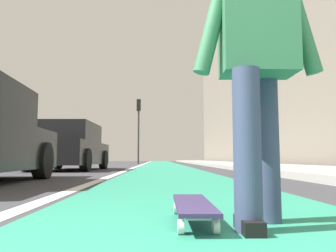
% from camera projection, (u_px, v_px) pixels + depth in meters
% --- Properties ---
extents(ground_plane, '(80.00, 80.00, 0.00)m').
position_uv_depth(ground_plane, '(167.00, 170.00, 10.60)').
color(ground_plane, '#38383D').
extents(bike_lane_paint, '(56.00, 2.18, 0.00)m').
position_uv_depth(bike_lane_paint, '(162.00, 164.00, 24.53)').
color(bike_lane_paint, '#288466').
rests_on(bike_lane_paint, ground).
extents(lane_stripe_white, '(52.00, 0.16, 0.01)m').
position_uv_depth(lane_stripe_white, '(142.00, 165.00, 20.52)').
color(lane_stripe_white, silver).
rests_on(lane_stripe_white, ground).
extents(sidewalk_curb, '(52.00, 3.20, 0.13)m').
position_uv_depth(sidewalk_curb, '(229.00, 164.00, 18.67)').
color(sidewalk_curb, '#9E9B93').
rests_on(sidewalk_curb, ground).
extents(building_facade, '(40.00, 1.20, 13.51)m').
position_uv_depth(building_facade, '(251.00, 67.00, 23.37)').
color(building_facade, slate).
rests_on(building_facade, ground).
extents(skateboard, '(0.84, 0.21, 0.11)m').
position_uv_depth(skateboard, '(193.00, 206.00, 1.91)').
color(skateboard, white).
rests_on(skateboard, ground).
extents(skater_person, '(0.46, 0.72, 1.64)m').
position_uv_depth(skater_person, '(257.00, 54.00, 1.85)').
color(skater_person, '#384260').
rests_on(skater_person, ground).
extents(parked_car_mid, '(4.24, 1.95, 1.49)m').
position_uv_depth(parked_car_mid, '(70.00, 148.00, 10.71)').
color(parked_car_mid, black).
rests_on(parked_car_mid, ground).
extents(traffic_light, '(0.33, 0.28, 4.48)m').
position_uv_depth(traffic_light, '(139.00, 119.00, 23.27)').
color(traffic_light, '#2D2D2D').
rests_on(traffic_light, ground).
extents(pedestrian_distant, '(0.46, 0.72, 1.65)m').
position_uv_depth(pedestrian_distant, '(262.00, 140.00, 10.81)').
color(pedestrian_distant, black).
rests_on(pedestrian_distant, ground).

